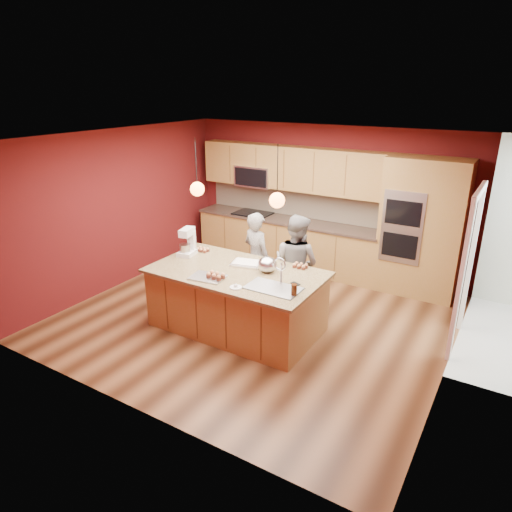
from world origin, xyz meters
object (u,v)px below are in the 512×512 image
Objects in this scene: person_left at (257,258)px; stand_mixer at (187,244)px; person_right at (296,264)px; mixing_bowl at (267,265)px; island at (238,299)px.

stand_mixer is (-0.77, -0.78, 0.33)m from person_left.
person_right is 1.70m from stand_mixer.
person_right is 3.69× the size of stand_mixer.
stand_mixer is 1.57× the size of mixing_bowl.
person_left is at bearing 32.73° from stand_mixer.
person_right is at bearing -162.05° from person_left.
person_right is (0.70, 0.00, 0.03)m from person_left.
person_left reaches higher than stand_mixer.
mixing_bowl is at bearing -10.72° from stand_mixer.
island reaches higher than mixing_bowl.
island is at bearing 122.43° from person_left.
island is at bearing 72.78° from person_right.
person_left is 0.71m from person_right.
person_right is at bearing 15.27° from stand_mixer.
person_left is (-0.24, 0.94, 0.29)m from island.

